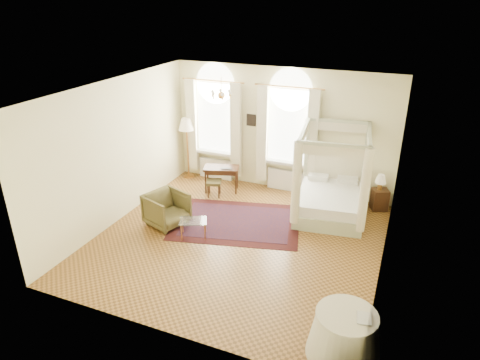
% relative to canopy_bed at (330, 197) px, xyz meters
% --- Properties ---
extents(ground, '(6.00, 6.00, 0.00)m').
position_rel_canopy_bed_xyz_m(ground, '(-1.61, -1.92, -0.49)').
color(ground, '#91602A').
rests_on(ground, ground).
extents(room_walls, '(6.00, 6.00, 6.00)m').
position_rel_canopy_bed_xyz_m(room_walls, '(-1.61, -1.92, 1.49)').
color(room_walls, '#FEF6C1').
rests_on(room_walls, ground).
extents(window_left, '(1.62, 0.27, 3.29)m').
position_rel_canopy_bed_xyz_m(window_left, '(-3.51, 0.95, 1.00)').
color(window_left, silver).
rests_on(window_left, room_walls).
extents(window_right, '(1.62, 0.27, 3.29)m').
position_rel_canopy_bed_xyz_m(window_right, '(-1.41, 0.95, 1.00)').
color(window_right, silver).
rests_on(window_right, room_walls).
extents(chandelier, '(0.51, 0.45, 0.50)m').
position_rel_canopy_bed_xyz_m(chandelier, '(-2.51, -0.72, 2.42)').
color(chandelier, '#BD833F').
rests_on(chandelier, room_walls).
extents(wall_pictures, '(2.54, 0.03, 0.39)m').
position_rel_canopy_bed_xyz_m(wall_pictures, '(-1.52, 1.05, 1.40)').
color(wall_pictures, black).
rests_on(wall_pictures, room_walls).
extents(canopy_bed, '(1.86, 2.18, 2.15)m').
position_rel_canopy_bed_xyz_m(canopy_bed, '(0.00, 0.00, 0.00)').
color(canopy_bed, '#B1B895').
rests_on(canopy_bed, ground).
extents(nightstand, '(0.48, 0.46, 0.54)m').
position_rel_canopy_bed_xyz_m(nightstand, '(1.09, 0.78, -0.22)').
color(nightstand, '#3B2010').
rests_on(nightstand, ground).
extents(nightstand_lamp, '(0.27, 0.27, 0.39)m').
position_rel_canopy_bed_xyz_m(nightstand_lamp, '(1.06, 0.77, 0.31)').
color(nightstand_lamp, '#BD833F').
rests_on(nightstand_lamp, nightstand).
extents(writing_desk, '(1.03, 0.74, 0.70)m').
position_rel_canopy_bed_xyz_m(writing_desk, '(-3.00, 0.25, 0.11)').
color(writing_desk, '#3B2010').
rests_on(writing_desk, ground).
extents(laptop, '(0.34, 0.26, 0.02)m').
position_rel_canopy_bed_xyz_m(laptop, '(-2.84, 0.23, 0.22)').
color(laptop, black).
rests_on(laptop, writing_desk).
extents(stool, '(0.48, 0.48, 0.43)m').
position_rel_canopy_bed_xyz_m(stool, '(-3.05, -0.11, -0.13)').
color(stool, '#49401F').
rests_on(stool, ground).
extents(armchair, '(1.09, 1.08, 0.78)m').
position_rel_canopy_bed_xyz_m(armchair, '(-3.41, -1.90, -0.10)').
color(armchair, '#4C4320').
rests_on(armchair, ground).
extents(coffee_table, '(0.71, 0.62, 0.40)m').
position_rel_canopy_bed_xyz_m(coffee_table, '(-2.58, -2.16, -0.13)').
color(coffee_table, silver).
rests_on(coffee_table, ground).
extents(floor_lamp, '(0.46, 0.46, 1.77)m').
position_rel_canopy_bed_xyz_m(floor_lamp, '(-4.31, 0.78, 1.02)').
color(floor_lamp, '#BD833F').
rests_on(floor_lamp, ground).
extents(oriental_rug, '(3.37, 2.76, 0.01)m').
position_rel_canopy_bed_xyz_m(oriental_rug, '(-1.95, -1.20, -0.48)').
color(oriental_rug, '#390F0D').
rests_on(oriental_rug, ground).
extents(side_table, '(1.11, 1.11, 0.76)m').
position_rel_canopy_bed_xyz_m(side_table, '(1.09, -4.29, -0.12)').
color(side_table, white).
rests_on(side_table, ground).
extents(book, '(0.24, 0.30, 0.03)m').
position_rel_canopy_bed_xyz_m(book, '(1.23, -4.32, 0.28)').
color(book, black).
rests_on(book, side_table).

